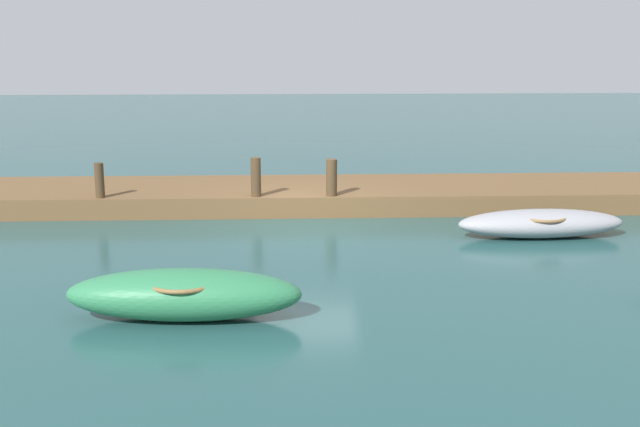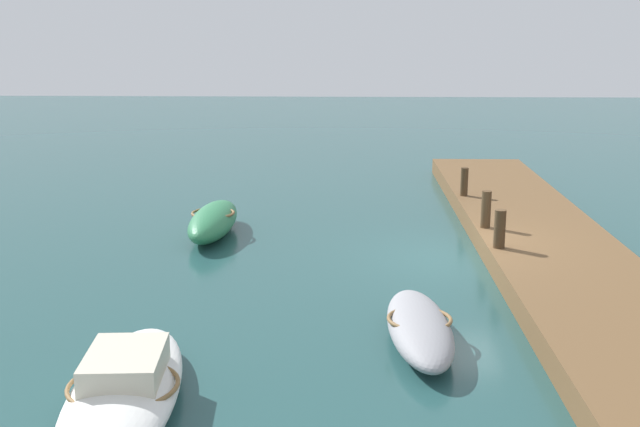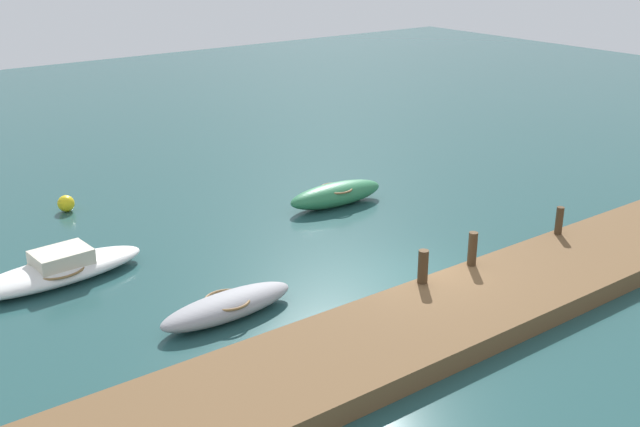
{
  "view_description": "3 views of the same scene",
  "coord_description": "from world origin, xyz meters",
  "px_view_note": "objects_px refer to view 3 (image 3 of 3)",
  "views": [
    {
      "loc": [
        0.43,
        18.32,
        4.48
      ],
      "look_at": [
        -0.21,
        3.65,
        1.13
      ],
      "focal_mm": 44.55,
      "sensor_mm": 36.0,
      "label": 1
    },
    {
      "loc": [
        -18.99,
        2.66,
        5.8
      ],
      "look_at": [
        -0.99,
        3.19,
        1.4
      ],
      "focal_mm": 44.99,
      "sensor_mm": 36.0,
      "label": 2
    },
    {
      "loc": [
        -13.83,
        -14.02,
        9.29
      ],
      "look_at": [
        -0.67,
        3.49,
        1.11
      ],
      "focal_mm": 43.15,
      "sensor_mm": 36.0,
      "label": 3
    }
  ],
  "objects_px": {
    "rowboat_green": "(336,194)",
    "mooring_post_west": "(423,267)",
    "mooring_post_mid_east": "(559,221)",
    "rowboat_grey": "(227,306)",
    "mooring_post_mid_west": "(472,249)",
    "marker_buoy": "(66,203)",
    "motorboat_white": "(57,270)"
  },
  "relations": [
    {
      "from": "motorboat_white",
      "to": "marker_buoy",
      "type": "height_order",
      "value": "motorboat_white"
    },
    {
      "from": "rowboat_grey",
      "to": "marker_buoy",
      "type": "xyz_separation_m",
      "value": [
        -0.53,
        10.09,
        -0.03
      ]
    },
    {
      "from": "rowboat_green",
      "to": "mooring_post_west",
      "type": "distance_m",
      "value": 7.76
    },
    {
      "from": "motorboat_white",
      "to": "rowboat_green",
      "type": "bearing_deg",
      "value": -2.35
    },
    {
      "from": "mooring_post_west",
      "to": "mooring_post_mid_west",
      "type": "relative_size",
      "value": 0.95
    },
    {
      "from": "rowboat_green",
      "to": "mooring_post_mid_west",
      "type": "bearing_deg",
      "value": -94.55
    },
    {
      "from": "mooring_post_west",
      "to": "marker_buoy",
      "type": "distance_m",
      "value": 13.4
    },
    {
      "from": "motorboat_white",
      "to": "mooring_post_west",
      "type": "distance_m",
      "value": 10.11
    },
    {
      "from": "rowboat_green",
      "to": "mooring_post_mid_east",
      "type": "distance_m",
      "value": 7.81
    },
    {
      "from": "mooring_post_west",
      "to": "marker_buoy",
      "type": "height_order",
      "value": "mooring_post_west"
    },
    {
      "from": "rowboat_green",
      "to": "mooring_post_west",
      "type": "xyz_separation_m",
      "value": [
        -2.78,
        -7.22,
        0.57
      ]
    },
    {
      "from": "rowboat_grey",
      "to": "mooring_post_west",
      "type": "xyz_separation_m",
      "value": [
        4.58,
        -2.28,
        0.66
      ]
    },
    {
      "from": "motorboat_white",
      "to": "rowboat_grey",
      "type": "xyz_separation_m",
      "value": [
        2.72,
        -4.68,
        -0.02
      ]
    },
    {
      "from": "mooring_post_west",
      "to": "mooring_post_mid_east",
      "type": "height_order",
      "value": "mooring_post_west"
    },
    {
      "from": "mooring_post_west",
      "to": "mooring_post_mid_west",
      "type": "xyz_separation_m",
      "value": [
        1.87,
        0.0,
        0.02
      ]
    },
    {
      "from": "rowboat_green",
      "to": "mooring_post_west",
      "type": "bearing_deg",
      "value": -108.47
    },
    {
      "from": "marker_buoy",
      "to": "rowboat_green",
      "type": "bearing_deg",
      "value": -33.15
    },
    {
      "from": "mooring_post_west",
      "to": "mooring_post_mid_east",
      "type": "bearing_deg",
      "value": 0.0
    },
    {
      "from": "rowboat_grey",
      "to": "mooring_post_mid_west",
      "type": "height_order",
      "value": "mooring_post_mid_west"
    },
    {
      "from": "motorboat_white",
      "to": "mooring_post_mid_east",
      "type": "relative_size",
      "value": 6.03
    },
    {
      "from": "mooring_post_mid_west",
      "to": "marker_buoy",
      "type": "bearing_deg",
      "value": 119.44
    },
    {
      "from": "mooring_post_west",
      "to": "mooring_post_mid_east",
      "type": "relative_size",
      "value": 1.06
    },
    {
      "from": "motorboat_white",
      "to": "rowboat_green",
      "type": "distance_m",
      "value": 10.08
    },
    {
      "from": "mooring_post_mid_west",
      "to": "mooring_post_west",
      "type": "bearing_deg",
      "value": 180.0
    },
    {
      "from": "mooring_post_mid_west",
      "to": "marker_buoy",
      "type": "distance_m",
      "value": 14.22
    },
    {
      "from": "mooring_post_mid_west",
      "to": "rowboat_grey",
      "type": "bearing_deg",
      "value": 160.54
    },
    {
      "from": "rowboat_green",
      "to": "mooring_post_mid_west",
      "type": "relative_size",
      "value": 3.95
    },
    {
      "from": "rowboat_grey",
      "to": "rowboat_green",
      "type": "xyz_separation_m",
      "value": [
        7.35,
        4.94,
        0.1
      ]
    },
    {
      "from": "rowboat_grey",
      "to": "mooring_post_mid_east",
      "type": "height_order",
      "value": "mooring_post_mid_east"
    },
    {
      "from": "mooring_post_west",
      "to": "mooring_post_mid_east",
      "type": "distance_m",
      "value": 5.7
    },
    {
      "from": "mooring_post_west",
      "to": "mooring_post_mid_west",
      "type": "bearing_deg",
      "value": 0.0
    },
    {
      "from": "motorboat_white",
      "to": "rowboat_grey",
      "type": "distance_m",
      "value": 5.42
    }
  ]
}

